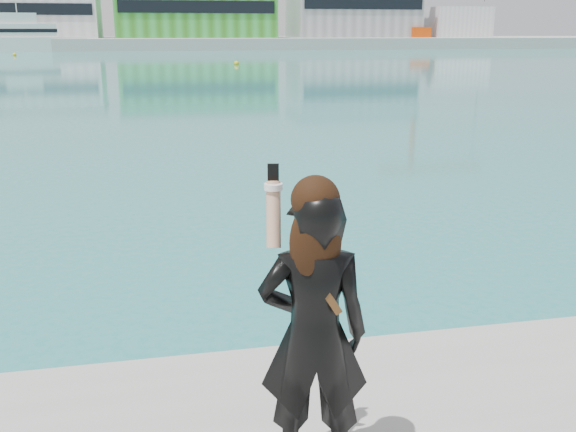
# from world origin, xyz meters

# --- Properties ---
(far_quay) EXTENTS (320.00, 40.00, 2.00)m
(far_quay) POSITION_xyz_m (0.00, 130.00, 1.00)
(far_quay) COLOR #9E9E99
(far_quay) RESTS_ON ground
(warehouse_white) EXTENTS (24.48, 15.35, 9.50)m
(warehouse_white) POSITION_xyz_m (-22.00, 127.98, 6.76)
(warehouse_white) COLOR silver
(warehouse_white) RESTS_ON far_quay
(warehouse_green) EXTENTS (30.60, 16.36, 10.50)m
(warehouse_green) POSITION_xyz_m (8.00, 127.98, 7.26)
(warehouse_green) COLOR #318621
(warehouse_green) RESTS_ON far_quay
(warehouse_grey_right) EXTENTS (25.50, 15.35, 12.50)m
(warehouse_grey_right) POSITION_xyz_m (40.00, 127.98, 8.26)
(warehouse_grey_right) COLOR gray
(warehouse_grey_right) RESTS_ON far_quay
(ancillary_shed) EXTENTS (12.00, 10.00, 6.00)m
(ancillary_shed) POSITION_xyz_m (62.00, 126.00, 5.00)
(ancillary_shed) COLOR silver
(ancillary_shed) RESTS_ON far_quay
(flagpole_right) EXTENTS (1.28, 0.16, 8.00)m
(flagpole_right) POSITION_xyz_m (22.09, 121.00, 6.54)
(flagpole_right) COLOR silver
(flagpole_right) RESTS_ON far_quay
(motor_yacht) EXTENTS (17.68, 8.18, 7.97)m
(motor_yacht) POSITION_xyz_m (-20.33, 111.65, 2.24)
(motor_yacht) COLOR white
(motor_yacht) RESTS_ON ground
(buoy_near) EXTENTS (0.50, 0.50, 0.50)m
(buoy_near) POSITION_xyz_m (7.41, 62.00, 0.00)
(buoy_near) COLOR yellow
(buoy_near) RESTS_ON ground
(buoy_extra) EXTENTS (0.50, 0.50, 0.50)m
(buoy_extra) POSITION_xyz_m (-19.21, 92.55, 0.00)
(buoy_extra) COLOR yellow
(buoy_extra) RESTS_ON ground
(woman) EXTENTS (0.69, 0.51, 1.81)m
(woman) POSITION_xyz_m (-0.26, -0.54, 1.71)
(woman) COLOR black
(woman) RESTS_ON near_quay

